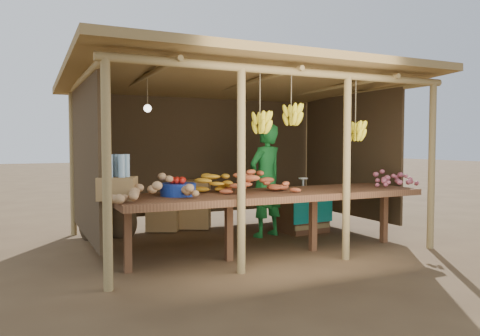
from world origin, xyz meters
name	(u,v)px	position (x,y,z in m)	size (l,w,h in m)	color
ground	(240,241)	(0.00, 0.00, 0.00)	(60.00, 60.00, 0.00)	brown
stall_structure	(241,107)	(0.02, 0.02, 1.92)	(4.70, 3.50, 2.43)	#9C8350
counter	(273,197)	(0.00, -0.95, 0.74)	(3.90, 1.05, 0.80)	brown
potato_heap	(155,182)	(-1.53, -1.11, 0.98)	(0.94, 0.56, 0.36)	tan
sweet_potato_heap	(255,178)	(-0.26, -0.96, 0.98)	(0.90, 0.54, 0.35)	#B9562F
onion_heap	(395,174)	(1.85, -1.09, 0.98)	(0.75, 0.45, 0.35)	#B5586A
banana_pile	(212,178)	(-0.72, -0.71, 0.98)	(0.66, 0.40, 0.35)	gold
tomato_basin	(178,188)	(-1.20, -0.87, 0.89)	(0.41, 0.41, 0.21)	navy
bottle_box	(117,182)	(-1.90, -0.96, 0.99)	(0.47, 0.43, 0.48)	olive
vendor	(266,180)	(0.50, 0.15, 0.85)	(0.62, 0.40, 1.69)	#1B7C30
tarp_crate	(302,209)	(1.20, 0.23, 0.36)	(0.78, 0.69, 0.88)	brown
carton_stack	(185,209)	(-0.43, 1.20, 0.34)	(1.14, 0.56, 0.78)	olive
burlap_sacks	(109,220)	(-1.66, 1.06, 0.26)	(0.85, 0.44, 0.60)	#43321F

